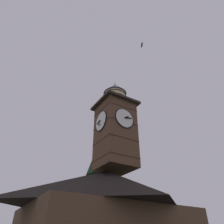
# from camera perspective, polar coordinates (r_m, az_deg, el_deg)

# --- Properties ---
(building_main) EXTENTS (13.34, 10.38, 7.25)m
(building_main) POSITION_cam_1_polar(r_m,az_deg,el_deg) (19.70, -1.50, -25.26)
(building_main) COLOR brown
(building_main) RESTS_ON ground_plane
(clock_tower) EXTENTS (3.93, 3.93, 9.98)m
(clock_tower) POSITION_cam_1_polar(r_m,az_deg,el_deg) (21.73, 0.86, -3.73)
(clock_tower) COLOR brown
(clock_tower) RESTS_ON building_main
(pine_tree_behind) EXTENTS (5.73, 5.73, 15.48)m
(pine_tree_behind) POSITION_cam_1_polar(r_m,az_deg,el_deg) (25.75, -3.61, -20.33)
(pine_tree_behind) COLOR #473323
(pine_tree_behind) RESTS_ON ground_plane
(moon) EXTENTS (1.97, 1.97, 1.97)m
(moon) POSITION_cam_1_polar(r_m,az_deg,el_deg) (61.45, -8.58, -18.68)
(moon) COLOR silver
(flying_bird_high) EXTENTS (0.48, 0.71, 0.17)m
(flying_bird_high) POSITION_cam_1_polar(r_m,az_deg,el_deg) (26.33, 7.90, 17.13)
(flying_bird_high) COLOR black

